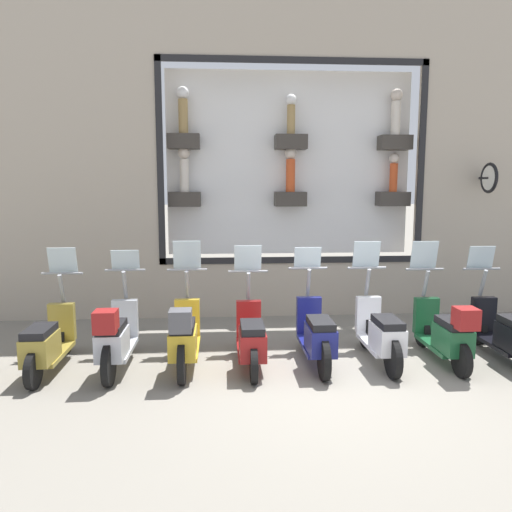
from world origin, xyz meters
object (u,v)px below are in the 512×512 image
Objects in this scene: scooter_green_2 at (446,332)px; scooter_white_3 at (381,334)px; scooter_black_1 at (506,333)px; scooter_red_5 at (251,338)px; scooter_navy_4 at (316,335)px; scooter_olive_8 at (48,342)px; scooter_yellow_6 at (184,336)px; scooter_silver_7 at (116,338)px.

scooter_white_3 reaches higher than scooter_green_2.
scooter_red_5 is (0.00, 3.72, 0.00)m from scooter_black_1.
scooter_green_2 is at bearing -94.25° from scooter_white_3.
scooter_white_3 is 1.00× the size of scooter_navy_4.
scooter_navy_4 is at bearing 89.85° from scooter_black_1.
scooter_olive_8 is at bearing 89.36° from scooter_green_2.
scooter_black_1 is at bearing -90.15° from scooter_navy_4.
scooter_green_2 is at bearing -92.08° from scooter_navy_4.
scooter_green_2 reaches higher than scooter_navy_4.
scooter_green_2 reaches higher than scooter_red_5.
scooter_green_2 is 0.99× the size of scooter_navy_4.
scooter_white_3 is at bearing -89.91° from scooter_navy_4.
scooter_olive_8 is at bearing 88.44° from scooter_yellow_6.
scooter_green_2 is at bearing 93.71° from scooter_black_1.
scooter_black_1 is 0.99× the size of scooter_yellow_6.
scooter_silver_7 is at bearing 91.60° from scooter_red_5.
scooter_navy_4 is 1.00× the size of scooter_yellow_6.
scooter_red_5 is 0.99× the size of scooter_silver_7.
scooter_yellow_6 reaches higher than scooter_white_3.
scooter_white_3 reaches higher than scooter_olive_8.
scooter_navy_4 is at bearing -89.92° from scooter_olive_8.
scooter_black_1 is 3.72m from scooter_red_5.
scooter_silver_7 is at bearing 90.10° from scooter_yellow_6.
scooter_silver_7 is (0.01, 4.65, 0.02)m from scooter_green_2.
scooter_olive_8 is (-0.01, 3.72, -0.02)m from scooter_navy_4.
scooter_green_2 reaches higher than scooter_silver_7.
scooter_olive_8 is at bearing 86.79° from scooter_silver_7.
scooter_red_5 is (-0.01, 0.93, -0.02)m from scooter_navy_4.
scooter_black_1 is 2.79m from scooter_navy_4.
scooter_white_3 is 1.00× the size of scooter_silver_7.
scooter_navy_4 is 1.01× the size of scooter_red_5.
scooter_silver_7 is (-0.06, 2.79, 0.04)m from scooter_navy_4.
scooter_yellow_6 is (-0.05, 4.65, 0.07)m from scooter_black_1.
scooter_silver_7 is (-0.05, 5.58, 0.07)m from scooter_black_1.
scooter_green_2 is 0.99× the size of scooter_white_3.
scooter_silver_7 is at bearing 90.90° from scooter_white_3.
scooter_white_3 reaches higher than scooter_silver_7.
scooter_green_2 is 2.79m from scooter_red_5.
scooter_black_1 is 0.93m from scooter_green_2.
scooter_black_1 is 1.00× the size of scooter_green_2.
scooter_white_3 is 1.86m from scooter_red_5.
scooter_green_2 is 0.99× the size of scooter_silver_7.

